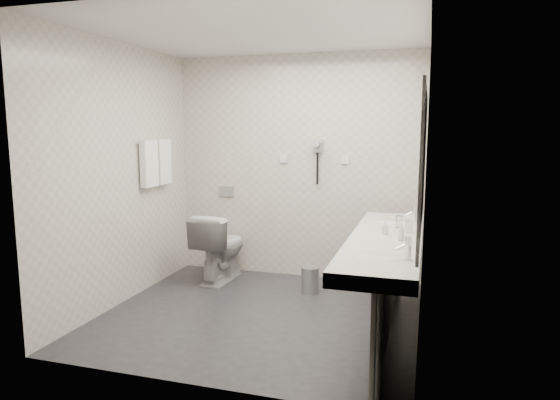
% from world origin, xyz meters
% --- Properties ---
extents(floor, '(2.80, 2.80, 0.00)m').
position_xyz_m(floor, '(0.00, 0.00, 0.00)').
color(floor, '#242428').
rests_on(floor, ground).
extents(ceiling, '(2.80, 2.80, 0.00)m').
position_xyz_m(ceiling, '(0.00, 0.00, 2.50)').
color(ceiling, silver).
rests_on(ceiling, wall_back).
extents(wall_back, '(2.80, 0.00, 2.80)m').
position_xyz_m(wall_back, '(0.00, 1.30, 1.25)').
color(wall_back, beige).
rests_on(wall_back, floor).
extents(wall_front, '(2.80, 0.00, 2.80)m').
position_xyz_m(wall_front, '(0.00, -1.30, 1.25)').
color(wall_front, beige).
rests_on(wall_front, floor).
extents(wall_left, '(0.00, 2.60, 2.60)m').
position_xyz_m(wall_left, '(-1.40, 0.00, 1.25)').
color(wall_left, beige).
rests_on(wall_left, floor).
extents(wall_right, '(0.00, 2.60, 2.60)m').
position_xyz_m(wall_right, '(1.40, 0.00, 1.25)').
color(wall_right, beige).
rests_on(wall_right, floor).
extents(vanity_counter, '(0.55, 2.20, 0.10)m').
position_xyz_m(vanity_counter, '(1.12, -0.20, 0.80)').
color(vanity_counter, silver).
rests_on(vanity_counter, floor).
extents(vanity_panel, '(0.03, 2.15, 0.75)m').
position_xyz_m(vanity_panel, '(1.15, -0.20, 0.38)').
color(vanity_panel, gray).
rests_on(vanity_panel, floor).
extents(vanity_post_near, '(0.06, 0.06, 0.75)m').
position_xyz_m(vanity_post_near, '(1.18, -1.24, 0.38)').
color(vanity_post_near, silver).
rests_on(vanity_post_near, floor).
extents(vanity_post_far, '(0.06, 0.06, 0.75)m').
position_xyz_m(vanity_post_far, '(1.18, 0.84, 0.38)').
color(vanity_post_far, silver).
rests_on(vanity_post_far, floor).
extents(mirror, '(0.02, 2.20, 1.05)m').
position_xyz_m(mirror, '(1.39, -0.20, 1.45)').
color(mirror, '#B2BCC6').
rests_on(mirror, wall_right).
extents(basin_near, '(0.40, 0.31, 0.05)m').
position_xyz_m(basin_near, '(1.12, -0.85, 0.83)').
color(basin_near, silver).
rests_on(basin_near, vanity_counter).
extents(basin_far, '(0.40, 0.31, 0.05)m').
position_xyz_m(basin_far, '(1.12, 0.45, 0.83)').
color(basin_far, silver).
rests_on(basin_far, vanity_counter).
extents(faucet_near, '(0.04, 0.04, 0.15)m').
position_xyz_m(faucet_near, '(1.32, -0.85, 0.92)').
color(faucet_near, silver).
rests_on(faucet_near, vanity_counter).
extents(faucet_far, '(0.04, 0.04, 0.15)m').
position_xyz_m(faucet_far, '(1.32, 0.45, 0.92)').
color(faucet_far, silver).
rests_on(faucet_far, vanity_counter).
extents(soap_bottle_a, '(0.05, 0.05, 0.10)m').
position_xyz_m(soap_bottle_a, '(1.11, -0.12, 0.90)').
color(soap_bottle_a, beige).
rests_on(soap_bottle_a, vanity_counter).
extents(soap_bottle_c, '(0.06, 0.06, 0.13)m').
position_xyz_m(soap_bottle_c, '(1.25, -0.31, 0.92)').
color(soap_bottle_c, beige).
rests_on(soap_bottle_c, vanity_counter).
extents(glass_left, '(0.07, 0.07, 0.10)m').
position_xyz_m(glass_left, '(1.29, 0.01, 0.90)').
color(glass_left, silver).
rests_on(glass_left, vanity_counter).
extents(glass_right, '(0.07, 0.07, 0.11)m').
position_xyz_m(glass_right, '(1.20, 0.17, 0.90)').
color(glass_right, silver).
rests_on(glass_right, vanity_counter).
extents(toilet, '(0.48, 0.78, 0.76)m').
position_xyz_m(toilet, '(-0.77, 0.88, 0.38)').
color(toilet, silver).
rests_on(toilet, floor).
extents(flush_plate, '(0.18, 0.02, 0.12)m').
position_xyz_m(flush_plate, '(-0.85, 1.29, 0.95)').
color(flush_plate, '#B2B5BA').
rests_on(flush_plate, wall_back).
extents(pedal_bin, '(0.24, 0.24, 0.26)m').
position_xyz_m(pedal_bin, '(0.30, 0.74, 0.13)').
color(pedal_bin, '#B2B5BA').
rests_on(pedal_bin, floor).
extents(bin_lid, '(0.18, 0.18, 0.02)m').
position_xyz_m(bin_lid, '(0.30, 0.74, 0.27)').
color(bin_lid, '#B2B5BA').
rests_on(bin_lid, pedal_bin).
extents(towel_rail, '(0.02, 0.62, 0.02)m').
position_xyz_m(towel_rail, '(-1.35, 0.55, 1.55)').
color(towel_rail, silver).
rests_on(towel_rail, wall_left).
extents(towel_near, '(0.07, 0.24, 0.48)m').
position_xyz_m(towel_near, '(-1.34, 0.41, 1.33)').
color(towel_near, white).
rests_on(towel_near, towel_rail).
extents(towel_far, '(0.07, 0.24, 0.48)m').
position_xyz_m(towel_far, '(-1.34, 0.69, 1.33)').
color(towel_far, white).
rests_on(towel_far, towel_rail).
extents(dryer_cradle, '(0.10, 0.04, 0.14)m').
position_xyz_m(dryer_cradle, '(0.25, 1.27, 1.50)').
color(dryer_cradle, '#95959B').
rests_on(dryer_cradle, wall_back).
extents(dryer_barrel, '(0.08, 0.14, 0.08)m').
position_xyz_m(dryer_barrel, '(0.25, 1.20, 1.53)').
color(dryer_barrel, '#95959B').
rests_on(dryer_barrel, dryer_cradle).
extents(dryer_cord, '(0.02, 0.02, 0.35)m').
position_xyz_m(dryer_cord, '(0.25, 1.26, 1.25)').
color(dryer_cord, black).
rests_on(dryer_cord, dryer_cradle).
extents(switch_plate_a, '(0.09, 0.02, 0.09)m').
position_xyz_m(switch_plate_a, '(-0.15, 1.29, 1.35)').
color(switch_plate_a, silver).
rests_on(switch_plate_a, wall_back).
extents(switch_plate_b, '(0.09, 0.02, 0.09)m').
position_xyz_m(switch_plate_b, '(0.55, 1.29, 1.35)').
color(switch_plate_b, silver).
rests_on(switch_plate_b, wall_back).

